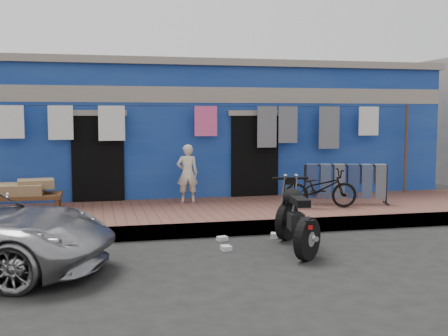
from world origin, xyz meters
TOP-DOWN VIEW (x-y plane):
  - ground at (0.00, 0.00)m, footprint 80.00×80.00m
  - sidewalk at (0.00, 3.00)m, footprint 28.00×3.00m
  - curb at (0.00, 1.55)m, footprint 28.00×0.10m
  - building at (-0.00, 6.99)m, footprint 12.20×5.20m
  - clothesline at (0.29, 4.25)m, footprint 10.06×0.06m
  - seated_person at (-0.36, 3.89)m, footprint 0.47×0.34m
  - bicycle at (2.11, 2.58)m, footprint 1.53×0.73m
  - motorcycle at (0.78, 0.35)m, footprint 1.01×1.83m
  - charpoy at (-3.75, 3.31)m, footprint 1.83×0.93m
  - jeans_rack at (2.83, 2.95)m, footprint 1.98×1.27m
  - litter_a at (-0.22, 1.20)m, footprint 0.19×0.17m
  - litter_b at (0.71, 1.20)m, footprint 0.19×0.21m
  - litter_c at (-0.31, 0.54)m, footprint 0.16×0.19m

SIDE VIEW (x-z plane):
  - ground at x=0.00m, z-range 0.00..0.00m
  - litter_c at x=-0.31m, z-range 0.00..0.07m
  - litter_a at x=-0.22m, z-range 0.00..0.07m
  - litter_b at x=0.71m, z-range 0.00..0.09m
  - sidewalk at x=0.00m, z-range 0.00..0.25m
  - curb at x=0.00m, z-range 0.00..0.25m
  - motorcycle at x=0.78m, z-range 0.00..1.09m
  - charpoy at x=-3.75m, z-range 0.25..0.85m
  - jeans_rack at x=2.83m, z-range 0.25..1.11m
  - bicycle at x=2.11m, z-range 0.25..1.20m
  - seated_person at x=-0.36m, z-range 0.25..1.49m
  - building at x=0.00m, z-range 0.01..3.37m
  - clothesline at x=0.29m, z-range 0.75..2.85m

